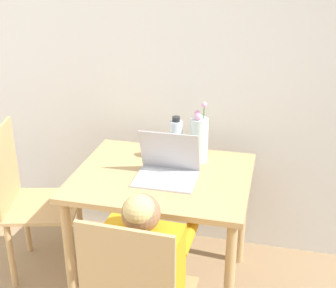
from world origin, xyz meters
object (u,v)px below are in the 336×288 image
at_px(chair_spare, 31,200).
at_px(water_bottle, 176,140).
at_px(person_seated, 147,261).
at_px(flower_vase, 199,139).
at_px(laptop, 167,167).

bearing_deg(chair_spare, water_bottle, -89.75).
height_order(person_seated, water_bottle, water_bottle).
bearing_deg(chair_spare, flower_vase, -90.46).
distance_m(laptop, water_bottle, 0.22).
bearing_deg(water_bottle, flower_vase, 9.69).
bearing_deg(person_seated, flower_vase, -93.92).
xyz_separation_m(laptop, water_bottle, (-0.00, 0.21, 0.06)).
xyz_separation_m(laptop, flower_vase, (0.12, 0.23, 0.08)).
bearing_deg(chair_spare, laptop, -104.39).
relative_size(chair_spare, person_seated, 0.96).
bearing_deg(water_bottle, laptop, -89.25).
distance_m(person_seated, laptop, 0.58).
distance_m(person_seated, flower_vase, 0.83).
distance_m(chair_spare, laptop, 0.87).
height_order(flower_vase, water_bottle, flower_vase).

